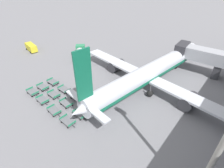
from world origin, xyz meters
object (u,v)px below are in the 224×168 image
at_px(baggage_dolly_row_mid_a_col_d, 80,114).
at_px(baggage_dolly_row_mid_b_col_c, 77,97).
at_px(baggage_dolly_row_mid_a_col_a, 43,87).
at_px(service_van, 31,47).
at_px(baggage_dolly_row_near_col_b, 42,100).
at_px(baggage_dolly_row_mid_a_col_c, 66,103).
at_px(baggage_dolly_row_mid_b_col_d, 91,106).
at_px(baggage_dolly_row_mid_b_col_b, 64,89).
at_px(fuel_tanker_primary, 80,54).
at_px(baggage_dolly_row_near_col_a, 33,92).
at_px(baggage_dolly_row_mid_a_col_b, 54,95).
at_px(baggage_dolly_row_near_col_c, 54,111).
at_px(baggage_dolly_row_mid_b_col_a, 53,82).
at_px(baggage_dolly_row_near_col_d, 68,121).
at_px(airplane, 149,73).

height_order(baggage_dolly_row_mid_a_col_d, baggage_dolly_row_mid_b_col_c, same).
distance_m(baggage_dolly_row_mid_a_col_a, baggage_dolly_row_mid_a_col_d, 12.57).
height_order(service_van, baggage_dolly_row_mid_a_col_a, service_van).
height_order(service_van, baggage_dolly_row_near_col_b, service_van).
xyz_separation_m(baggage_dolly_row_mid_a_col_c, baggage_dolly_row_mid_a_col_d, (4.26, -0.28, 0.00)).
relative_size(baggage_dolly_row_mid_a_col_a, baggage_dolly_row_mid_b_col_d, 0.99).
distance_m(baggage_dolly_row_mid_a_col_d, baggage_dolly_row_mid_b_col_b, 8.75).
bearing_deg(baggage_dolly_row_mid_b_col_c, fuel_tanker_primary, 135.85).
xyz_separation_m(fuel_tanker_primary, baggage_dolly_row_mid_b_col_c, (13.55, -13.15, -0.82)).
height_order(baggage_dolly_row_near_col_a, baggage_dolly_row_mid_b_col_b, same).
height_order(service_van, baggage_dolly_row_mid_a_col_b, service_van).
bearing_deg(baggage_dolly_row_mid_a_col_b, baggage_dolly_row_mid_a_col_d, -2.64).
xyz_separation_m(baggage_dolly_row_near_col_c, baggage_dolly_row_mid_a_col_c, (0.03, 2.73, 0.00)).
xyz_separation_m(baggage_dolly_row_near_col_c, baggage_dolly_row_mid_b_col_d, (4.36, 5.09, 0.00)).
distance_m(baggage_dolly_row_near_col_b, baggage_dolly_row_mid_a_col_b, 2.47).
bearing_deg(baggage_dolly_row_mid_b_col_b, baggage_dolly_row_mid_a_col_c, -33.09).
bearing_deg(service_van, fuel_tanker_primary, 20.03).
distance_m(service_van, baggage_dolly_row_mid_a_col_b, 27.32).
bearing_deg(baggage_dolly_row_mid_b_col_b, baggage_dolly_row_mid_b_col_c, -1.26).
xyz_separation_m(baggage_dolly_row_near_col_b, baggage_dolly_row_mid_b_col_b, (0.42, 4.96, 0.00)).
height_order(service_van, baggage_dolly_row_mid_a_col_c, service_van).
distance_m(baggage_dolly_row_mid_a_col_c, baggage_dolly_row_mid_b_col_a, 8.75).
relative_size(service_van, baggage_dolly_row_mid_b_col_a, 1.73).
bearing_deg(service_van, baggage_dolly_row_mid_a_col_a, -24.15).
height_order(baggage_dolly_row_near_col_d, baggage_dolly_row_mid_a_col_c, same).
xyz_separation_m(baggage_dolly_row_near_col_d, baggage_dolly_row_mid_b_col_c, (-3.94, 5.33, 0.00)).
distance_m(baggage_dolly_row_mid_a_col_b, baggage_dolly_row_mid_b_col_a, 4.92).
height_order(baggage_dolly_row_near_col_d, baggage_dolly_row_mid_b_col_b, same).
relative_size(baggage_dolly_row_mid_a_col_b, baggage_dolly_row_mid_b_col_c, 1.01).
bearing_deg(service_van, baggage_dolly_row_mid_a_col_b, -20.73).
xyz_separation_m(service_van, baggage_dolly_row_mid_a_col_c, (29.71, -9.77, -0.70)).
bearing_deg(baggage_dolly_row_near_col_a, baggage_dolly_row_mid_b_col_d, 19.61).
height_order(airplane, baggage_dolly_row_mid_a_col_c, airplane).
bearing_deg(fuel_tanker_primary, baggage_dolly_row_mid_b_col_b, -53.89).
xyz_separation_m(fuel_tanker_primary, baggage_dolly_row_mid_a_col_a, (5.22, -15.50, -0.82)).
relative_size(baggage_dolly_row_near_col_c, baggage_dolly_row_mid_b_col_b, 1.02).
xyz_separation_m(fuel_tanker_primary, baggage_dolly_row_near_col_c, (13.50, -18.40, -0.82)).
relative_size(baggage_dolly_row_near_col_c, baggage_dolly_row_mid_a_col_c, 1.00).
height_order(baggage_dolly_row_near_col_c, baggage_dolly_row_mid_a_col_c, same).
distance_m(baggage_dolly_row_near_col_a, baggage_dolly_row_near_col_d, 12.35).
height_order(baggage_dolly_row_mid_b_col_a, baggage_dolly_row_mid_b_col_b, same).
bearing_deg(baggage_dolly_row_mid_a_col_d, baggage_dolly_row_mid_b_col_a, 166.30).
distance_m(airplane, baggage_dolly_row_mid_a_col_c, 18.29).
distance_m(baggage_dolly_row_near_col_c, baggage_dolly_row_mid_b_col_a, 9.94).
xyz_separation_m(airplane, fuel_tanker_primary, (-22.13, -0.25, -1.85)).
distance_m(baggage_dolly_row_mid_a_col_c, baggage_dolly_row_mid_b_col_c, 2.52).
xyz_separation_m(service_van, baggage_dolly_row_mid_b_col_c, (29.73, -7.25, -0.70)).
distance_m(baggage_dolly_row_near_col_b, baggage_dolly_row_mid_a_col_a, 4.63).
height_order(baggage_dolly_row_near_col_d, baggage_dolly_row_mid_b_col_c, same).
bearing_deg(baggage_dolly_row_mid_b_col_c, baggage_dolly_row_near_col_b, -132.35).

